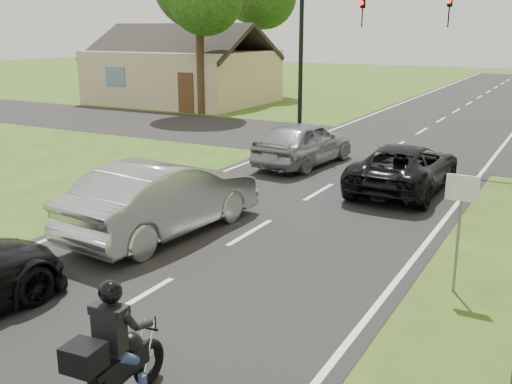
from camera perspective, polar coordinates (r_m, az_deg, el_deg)
ground at (r=10.65m, az=-11.30°, el=-10.06°), size 140.00×140.00×0.00m
road at (r=18.94m, az=8.34°, el=1.38°), size 8.00×100.00×0.01m
cross_road at (r=24.54m, az=13.30°, el=4.31°), size 60.00×7.00×0.01m
motorcycle_rider at (r=7.51m, az=-13.65°, el=-15.72°), size 0.59×2.03×1.75m
dark_suv at (r=17.59m, az=13.97°, el=2.30°), size 2.29×4.89×1.35m
silver_sedan at (r=13.56m, az=-8.77°, el=-0.54°), size 2.22×5.20×1.67m
silver_suv at (r=20.38m, az=4.57°, el=4.70°), size 2.23×4.64×1.53m
traffic_signal at (r=21.49m, az=21.30°, el=13.30°), size 6.38×0.44×6.00m
signal_pole_far at (r=27.83m, az=4.28°, el=12.14°), size 0.20×0.20×6.00m
sign_white at (r=10.79m, az=18.93°, el=-1.19°), size 0.55×0.07×2.12m
house at (r=38.53m, az=-6.93°, el=11.10°), size 10.20×8.00×4.84m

